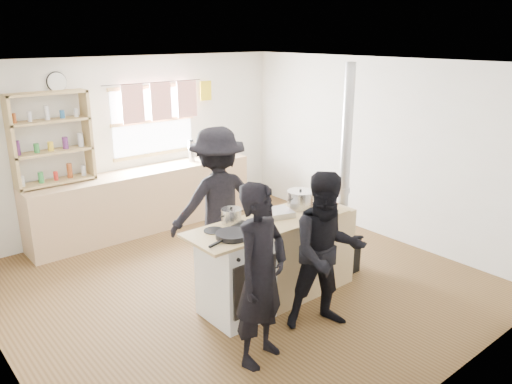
# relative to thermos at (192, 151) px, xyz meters

# --- Properties ---
(ground) EXTENTS (5.00, 5.00, 0.01)m
(ground) POSITION_rel_thermos_xyz_m (-0.83, -2.22, -1.07)
(ground) COLOR brown
(ground) RESTS_ON ground
(back_counter) EXTENTS (3.40, 0.55, 0.90)m
(back_counter) POSITION_rel_thermos_xyz_m (-0.83, 0.00, -0.61)
(back_counter) COLOR tan
(back_counter) RESTS_ON ground
(shelving_unit) EXTENTS (1.00, 0.28, 1.20)m
(shelving_unit) POSITION_rel_thermos_xyz_m (-2.03, 0.12, 0.45)
(shelving_unit) COLOR tan
(shelving_unit) RESTS_ON back_counter
(thermos) EXTENTS (0.10, 0.10, 0.32)m
(thermos) POSITION_rel_thermos_xyz_m (0.00, 0.00, 0.00)
(thermos) COLOR silver
(thermos) RESTS_ON back_counter
(cooking_island) EXTENTS (1.97, 0.64, 0.93)m
(cooking_island) POSITION_rel_thermos_xyz_m (-0.69, -2.77, -0.60)
(cooking_island) COLOR silver
(cooking_island) RESTS_ON ground
(skillet_greens) EXTENTS (0.40, 0.40, 0.05)m
(skillet_greens) POSITION_rel_thermos_xyz_m (-1.39, -2.87, -0.10)
(skillet_greens) COLOR black
(skillet_greens) RESTS_ON cooking_island
(roast_tray) EXTENTS (0.39, 0.36, 0.06)m
(roast_tray) POSITION_rel_thermos_xyz_m (-0.66, -2.70, -0.10)
(roast_tray) COLOR silver
(roast_tray) RESTS_ON cooking_island
(stockpot_stove) EXTENTS (0.22, 0.22, 0.18)m
(stockpot_stove) POSITION_rel_thermos_xyz_m (-1.16, -2.56, -0.05)
(stockpot_stove) COLOR silver
(stockpot_stove) RESTS_ON cooking_island
(stockpot_counter) EXTENTS (0.30, 0.30, 0.22)m
(stockpot_counter) POSITION_rel_thermos_xyz_m (-0.29, -2.68, -0.03)
(stockpot_counter) COLOR #BABABD
(stockpot_counter) RESTS_ON cooking_island
(bread_board) EXTENTS (0.32, 0.26, 0.12)m
(bread_board) POSITION_rel_thermos_xyz_m (-0.03, -2.82, -0.08)
(bread_board) COLOR tan
(bread_board) RESTS_ON cooking_island
(flue_heater) EXTENTS (0.35, 0.35, 2.50)m
(flue_heater) POSITION_rel_thermos_xyz_m (0.33, -2.78, -0.40)
(flue_heater) COLOR black
(flue_heater) RESTS_ON ground
(person_near_left) EXTENTS (0.69, 0.54, 1.65)m
(person_near_left) POSITION_rel_thermos_xyz_m (-1.55, -3.49, -0.24)
(person_near_left) COLOR black
(person_near_left) RESTS_ON ground
(person_near_right) EXTENTS (0.96, 0.89, 1.59)m
(person_near_right) POSITION_rel_thermos_xyz_m (-0.71, -3.48, -0.27)
(person_near_right) COLOR black
(person_near_right) RESTS_ON ground
(person_far) EXTENTS (1.27, 0.88, 1.80)m
(person_far) POSITION_rel_thermos_xyz_m (-0.84, -1.87, -0.16)
(person_far) COLOR black
(person_far) RESTS_ON ground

